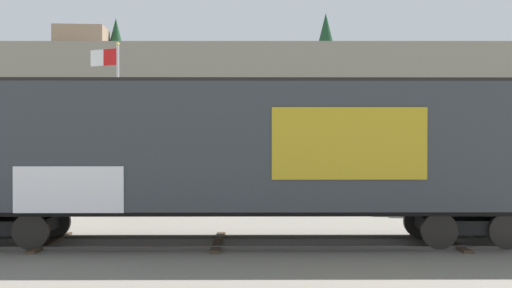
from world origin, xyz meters
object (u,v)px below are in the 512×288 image
at_px(parked_car_red, 157,186).
at_px(parked_car_silver, 304,188).
at_px(freight_car, 238,149).
at_px(flagpole, 114,97).
at_px(parked_car_white, 447,189).

height_order(parked_car_red, parked_car_silver, parked_car_red).
bearing_deg(freight_car, flagpole, 121.69).
distance_m(flagpole, parked_car_silver, 10.13).
bearing_deg(parked_car_white, parked_car_red, 176.75).
relative_size(freight_car, parked_car_silver, 3.85).
relative_size(freight_car, parked_car_white, 3.47).
height_order(flagpole, parked_car_white, flagpole).
height_order(flagpole, parked_car_silver, flagpole).
height_order(freight_car, parked_car_red, freight_car).
xyz_separation_m(flagpole, parked_car_red, (2.77, -3.70, -3.84)).
height_order(freight_car, parked_car_white, freight_car).
bearing_deg(flagpole, freight_car, -58.31).
distance_m(parked_car_silver, parked_car_white, 5.41).
height_order(freight_car, parked_car_silver, freight_car).
height_order(flagpole, parked_car_red, flagpole).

